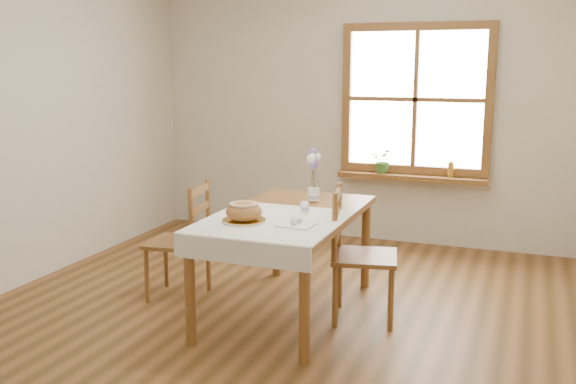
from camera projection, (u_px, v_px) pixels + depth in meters
name	position (u px, v px, depth m)	size (l,w,h in m)	color
ground	(272.00, 327.00, 4.44)	(5.00, 5.00, 0.00)	brown
room_walls	(271.00, 77.00, 4.11)	(4.60, 5.10, 2.65)	beige
window	(416.00, 99.00, 6.24)	(1.46, 0.08, 1.46)	brown
window_sill	(411.00, 177.00, 6.33)	(1.46, 0.20, 0.05)	brown
dining_table	(288.00, 224.00, 4.59)	(0.90, 1.60, 0.75)	brown
table_linen	(272.00, 222.00, 4.29)	(0.91, 0.99, 0.01)	silver
chair_left	(177.00, 241.00, 4.94)	(0.42, 0.44, 0.91)	brown
chair_right	(365.00, 255.00, 4.50)	(0.44, 0.46, 0.95)	brown
bread_plate	(244.00, 221.00, 4.27)	(0.28, 0.28, 0.02)	white
bread_loaf	(244.00, 210.00, 4.25)	(0.24, 0.24, 0.13)	#AA723C
egg_napkin	(296.00, 225.00, 4.17)	(0.23, 0.19, 0.01)	silver
eggs	(296.00, 221.00, 4.16)	(0.17, 0.16, 0.04)	silver
salt_shaker	(304.00, 207.00, 4.49)	(0.05, 0.05, 0.09)	white
pepper_shaker	(306.00, 208.00, 4.47)	(0.05, 0.05, 0.09)	white
flower_vase	(314.00, 195.00, 4.92)	(0.09, 0.09, 0.10)	white
lavender_bouquet	(314.00, 170.00, 4.89)	(0.16, 0.16, 0.30)	#7A60AB
potted_plant	(384.00, 164.00, 6.40)	(0.22, 0.25, 0.19)	#3D6D2B
amber_bottle	(451.00, 169.00, 6.18)	(0.06, 0.06, 0.16)	#AD7520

